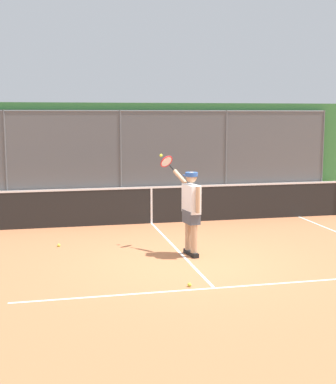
# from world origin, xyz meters

# --- Properties ---
(ground_plane) EXTENTS (60.00, 60.00, 0.00)m
(ground_plane) POSITION_xyz_m (0.00, 0.00, 0.00)
(ground_plane) COLOR #B76B42
(court_line_markings) EXTENTS (8.31, 9.82, 0.01)m
(court_line_markings) POSITION_xyz_m (0.00, 1.94, 0.00)
(court_line_markings) COLOR white
(court_line_markings) RESTS_ON ground
(fence_backdrop) EXTENTS (18.96, 1.37, 3.20)m
(fence_backdrop) POSITION_xyz_m (-0.00, -10.29, 1.59)
(fence_backdrop) COLOR #565B60
(fence_backdrop) RESTS_ON ground
(tennis_net) EXTENTS (10.68, 0.09, 1.07)m
(tennis_net) POSITION_xyz_m (0.00, -3.76, 0.49)
(tennis_net) COLOR #2D2D2D
(tennis_net) RESTS_ON ground
(tennis_player) EXTENTS (0.64, 1.34, 1.97)m
(tennis_player) POSITION_xyz_m (-0.16, -0.46, 0.98)
(tennis_player) COLOR black
(tennis_player) RESTS_ON ground
(tennis_ball_near_net) EXTENTS (0.07, 0.07, 0.07)m
(tennis_ball_near_net) POSITION_xyz_m (2.40, -1.75, 0.03)
(tennis_ball_near_net) COLOR #D6E042
(tennis_ball_near_net) RESTS_ON ground
(tennis_ball_by_sideline) EXTENTS (0.07, 0.07, 0.07)m
(tennis_ball_by_sideline) POSITION_xyz_m (0.37, 1.46, 0.03)
(tennis_ball_by_sideline) COLOR #C1D138
(tennis_ball_by_sideline) RESTS_ON ground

